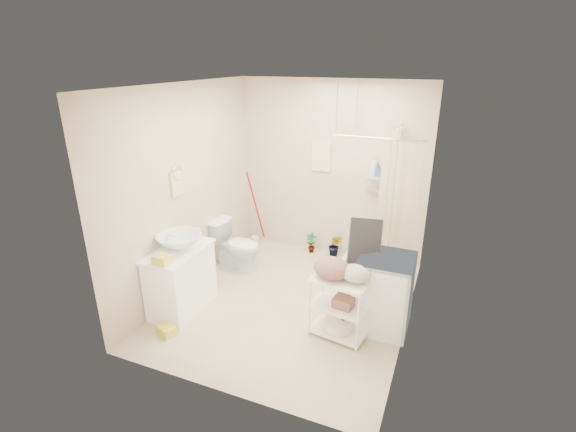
% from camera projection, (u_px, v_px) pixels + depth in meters
% --- Properties ---
extents(floor, '(3.20, 3.20, 0.00)m').
position_uv_depth(floor, '(290.00, 303.00, 5.20)').
color(floor, beige).
rests_on(floor, ground).
extents(ceiling, '(2.80, 3.20, 0.04)m').
position_uv_depth(ceiling, '(290.00, 85.00, 4.27)').
color(ceiling, silver).
rests_on(ceiling, ground).
extents(wall_back, '(2.80, 0.04, 2.60)m').
position_uv_depth(wall_back, '(331.00, 171.00, 6.11)').
color(wall_back, beige).
rests_on(wall_back, ground).
extents(wall_front, '(2.80, 0.04, 2.60)m').
position_uv_depth(wall_front, '(215.00, 266.00, 3.35)').
color(wall_front, beige).
rests_on(wall_front, ground).
extents(wall_left, '(0.04, 3.20, 2.60)m').
position_uv_depth(wall_left, '(187.00, 190.00, 5.23)').
color(wall_left, beige).
rests_on(wall_left, ground).
extents(wall_right, '(0.04, 3.20, 2.60)m').
position_uv_depth(wall_right, '(417.00, 222.00, 4.24)').
color(wall_right, beige).
rests_on(wall_right, ground).
extents(vanity, '(0.52, 0.89, 0.78)m').
position_uv_depth(vanity, '(181.00, 279.00, 4.97)').
color(vanity, white).
rests_on(vanity, ground).
extents(sink, '(0.61, 0.61, 0.18)m').
position_uv_depth(sink, '(179.00, 242.00, 4.83)').
color(sink, silver).
rests_on(sink, vanity).
extents(counter_basket, '(0.19, 0.16, 0.10)m').
position_uv_depth(counter_basket, '(162.00, 259.00, 4.49)').
color(counter_basket, gold).
rests_on(counter_basket, vanity).
extents(floor_basket, '(0.32, 0.29, 0.15)m').
position_uv_depth(floor_basket, '(167.00, 329.00, 4.58)').
color(floor_basket, yellow).
rests_on(floor_basket, ground).
extents(toilet, '(0.74, 0.46, 0.72)m').
position_uv_depth(toilet, '(237.00, 245.00, 5.92)').
color(toilet, white).
rests_on(toilet, ground).
extents(mop, '(0.12, 0.12, 1.23)m').
position_uv_depth(mop, '(254.00, 208.00, 6.63)').
color(mop, '#9E090A').
rests_on(mop, ground).
extents(potted_plant_a, '(0.17, 0.12, 0.33)m').
position_uv_depth(potted_plant_a, '(311.00, 243.00, 6.48)').
color(potted_plant_a, '#9C5A30').
rests_on(potted_plant_a, ground).
extents(potted_plant_b, '(0.20, 0.17, 0.36)m').
position_uv_depth(potted_plant_b, '(335.00, 246.00, 6.33)').
color(potted_plant_b, '#985B38').
rests_on(potted_plant_b, ground).
extents(hanging_towel, '(0.28, 0.03, 0.42)m').
position_uv_depth(hanging_towel, '(321.00, 157.00, 6.08)').
color(hanging_towel, beige).
rests_on(hanging_towel, wall_back).
extents(towel_ring, '(0.04, 0.22, 0.34)m').
position_uv_depth(towel_ring, '(177.00, 182.00, 4.99)').
color(towel_ring, beige).
rests_on(towel_ring, wall_left).
extents(tp_holder, '(0.08, 0.12, 0.14)m').
position_uv_depth(tp_holder, '(195.00, 232.00, 5.47)').
color(tp_holder, white).
rests_on(tp_holder, wall_left).
extents(shower, '(1.10, 1.10, 2.10)m').
position_uv_depth(shower, '(380.00, 206.00, 5.43)').
color(shower, white).
rests_on(shower, ground).
extents(shampoo_bottle_a, '(0.12, 0.12, 0.26)m').
position_uv_depth(shampoo_bottle_a, '(374.00, 166.00, 5.77)').
color(shampoo_bottle_a, silver).
rests_on(shampoo_bottle_a, shower).
extents(shampoo_bottle_b, '(0.09, 0.09, 0.18)m').
position_uv_depth(shampoo_bottle_b, '(378.00, 170.00, 5.76)').
color(shampoo_bottle_b, '#354B9B').
rests_on(shampoo_bottle_b, shower).
extents(washing_machine, '(0.59, 0.61, 0.86)m').
position_uv_depth(washing_machine, '(384.00, 293.00, 4.62)').
color(washing_machine, silver).
rests_on(washing_machine, ground).
extents(laundry_rack, '(0.65, 0.44, 0.83)m').
position_uv_depth(laundry_rack, '(339.00, 302.00, 4.46)').
color(laundry_rack, white).
rests_on(laundry_rack, ground).
extents(ironing_board, '(0.37, 0.27, 1.28)m').
position_uv_depth(ironing_board, '(362.00, 274.00, 4.58)').
color(ironing_board, black).
rests_on(ironing_board, ground).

